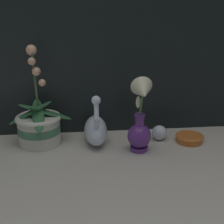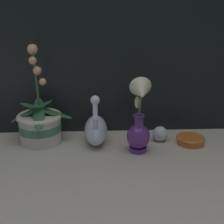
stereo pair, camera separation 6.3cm
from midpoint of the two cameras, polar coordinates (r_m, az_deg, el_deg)
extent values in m
plane|color=#BCB2A3|center=(1.14, 2.42, -8.42)|extent=(2.80, 2.80, 0.00)
cylinder|color=beige|center=(1.27, -11.59, -2.91)|extent=(0.16, 0.16, 0.11)
cylinder|color=#477A56|center=(1.27, -11.61, -2.67)|extent=(0.17, 0.17, 0.03)
torus|color=beige|center=(1.25, -11.75, -0.82)|extent=(0.18, 0.18, 0.02)
cylinder|color=#4C6B3D|center=(1.21, -12.18, 5.19)|extent=(0.01, 0.04, 0.25)
ellipsoid|color=#2D6038|center=(1.24, -10.50, 0.20)|extent=(0.20, 0.05, 0.08)
ellipsoid|color=#2D6038|center=(1.27, -11.27, 0.59)|extent=(0.10, 0.19, 0.09)
ellipsoid|color=#2D6038|center=(1.24, -13.14, 0.10)|extent=(0.17, 0.07, 0.09)
ellipsoid|color=#2D6038|center=(1.22, -11.82, -0.27)|extent=(0.07, 0.18, 0.09)
sphere|color=#E5A87F|center=(1.18, -12.85, 11.12)|extent=(0.04, 0.04, 0.04)
sphere|color=#E5A87F|center=(1.17, -12.82, 9.17)|extent=(0.03, 0.03, 0.03)
sphere|color=#E5A87F|center=(1.18, -12.03, 7.42)|extent=(0.03, 0.03, 0.03)
sphere|color=#E5A87F|center=(1.17, -11.06, 5.44)|extent=(0.03, 0.03, 0.03)
ellipsoid|color=silver|center=(1.24, -1.52, -3.33)|extent=(0.09, 0.20, 0.10)
cone|color=silver|center=(1.30, -1.60, -1.44)|extent=(0.05, 0.06, 0.07)
cylinder|color=silver|center=(1.15, -1.46, -2.15)|extent=(0.02, 0.06, 0.07)
sphere|color=silver|center=(1.12, -1.45, -1.16)|extent=(0.02, 0.02, 0.02)
cylinder|color=silver|center=(1.12, -1.47, 0.51)|extent=(0.02, 0.03, 0.07)
sphere|color=silver|center=(1.11, -1.50, 2.18)|extent=(0.03, 0.03, 0.03)
cylinder|color=#602D7F|center=(1.19, 6.29, -6.70)|extent=(0.07, 0.07, 0.02)
ellipsoid|color=#602D7F|center=(1.17, 6.39, -4.48)|extent=(0.09, 0.09, 0.09)
cylinder|color=#602D7F|center=(1.15, 6.50, -1.61)|extent=(0.03, 0.03, 0.04)
torus|color=#602D7F|center=(1.14, 6.54, -0.64)|extent=(0.04, 0.04, 0.01)
cylinder|color=#567A47|center=(1.11, 6.76, 1.04)|extent=(0.01, 0.04, 0.08)
cone|color=beige|center=(1.07, 7.11, 3.68)|extent=(0.08, 0.09, 0.09)
ellipsoid|color=beige|center=(1.11, 6.25, 1.74)|extent=(0.02, 0.02, 0.04)
sphere|color=silver|center=(1.28, 10.19, -3.94)|extent=(0.06, 0.06, 0.06)
cylinder|color=#C66628|center=(1.29, 15.52, -5.01)|extent=(0.10, 0.10, 0.03)
torus|color=#C66628|center=(1.28, 15.56, -4.63)|extent=(0.11, 0.11, 0.01)
camera|label=1|loc=(0.03, -88.49, 0.53)|focal=50.00mm
camera|label=2|loc=(0.03, 91.51, -0.53)|focal=50.00mm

